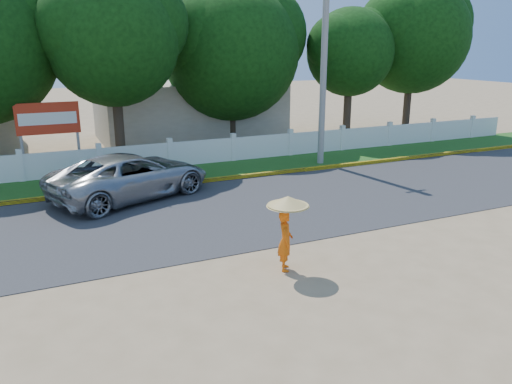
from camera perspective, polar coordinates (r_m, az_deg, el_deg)
ground at (r=12.49m, az=3.82°, el=-8.10°), size 120.00×120.00×0.00m
road at (r=16.31m, az=-3.62°, el=-2.10°), size 60.00×7.00×0.02m
grass_verge at (r=21.12m, az=-8.71°, el=2.03°), size 60.00×3.50×0.03m
curb at (r=19.52m, az=-7.34°, el=1.10°), size 40.00×0.18×0.16m
fence at (r=22.36m, az=-9.79°, el=4.19°), size 40.00×0.10×1.10m
building_near at (r=29.46m, az=-7.63°, el=9.23°), size 10.00×6.00×3.20m
utility_pole at (r=22.49m, az=7.75°, el=14.01°), size 0.28×0.28×8.62m
vehicle at (r=18.02m, az=-14.09°, el=1.80°), size 6.27×4.59×1.58m
monk_with_parasol at (r=11.71m, az=3.51°, el=-3.48°), size 1.01×1.01×1.83m
billboard at (r=22.51m, az=-22.66°, el=7.37°), size 2.50×0.13×2.95m
tree_row at (r=25.21m, az=-8.10°, el=16.09°), size 36.00×8.62×8.94m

